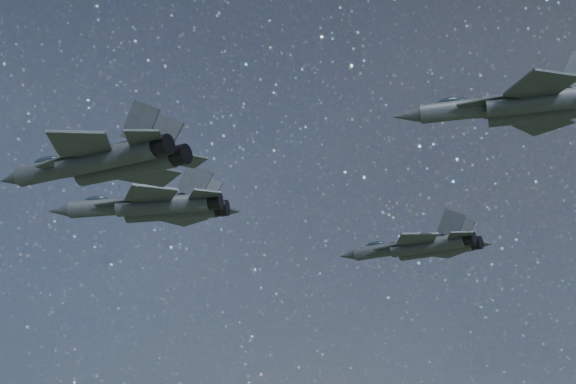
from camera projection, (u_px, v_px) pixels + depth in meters
The scene contains 4 objects.
jet_lead at pixel (153, 206), 80.22m from camera, with size 19.90×13.28×5.05m.
jet_left at pixel (420, 246), 83.01m from camera, with size 16.47×11.74×4.20m.
jet_right at pixel (102, 162), 59.78m from camera, with size 18.49×13.06×4.68m.
jet_slot at pixel (524, 105), 59.44m from camera, with size 17.07×11.53×4.30m.
Camera 1 is at (36.94, -58.53, 134.54)m, focal length 50.00 mm.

